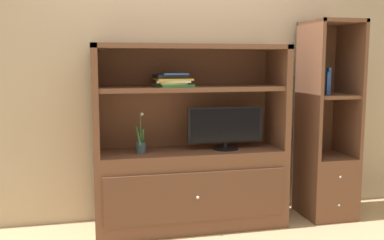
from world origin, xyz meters
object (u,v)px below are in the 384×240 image
(potted_plant, at_px, (141,146))
(upright_book_row, at_px, (319,80))
(bookshelf_tall, at_px, (326,152))
(media_console, at_px, (190,168))
(tv_monitor, at_px, (225,127))
(magazine_stack, at_px, (172,80))

(potted_plant, relative_size, upright_book_row, 1.17)
(bookshelf_tall, bearing_deg, media_console, -179.73)
(tv_monitor, distance_m, upright_book_row, 0.91)
(tv_monitor, bearing_deg, media_console, 173.02)
(potted_plant, bearing_deg, bookshelf_tall, 1.35)
(media_console, height_order, upright_book_row, media_console)
(potted_plant, distance_m, magazine_stack, 0.57)
(tv_monitor, height_order, magazine_stack, magazine_stack)
(media_console, bearing_deg, potted_plant, -175.43)
(media_console, distance_m, magazine_stack, 0.73)
(media_console, relative_size, magazine_stack, 4.47)
(magazine_stack, bearing_deg, upright_book_row, -0.14)
(potted_plant, xyz_separation_m, bookshelf_tall, (1.61, 0.04, -0.13))
(tv_monitor, distance_m, potted_plant, 0.70)
(media_console, relative_size, bookshelf_tall, 0.91)
(media_console, xyz_separation_m, magazine_stack, (-0.15, -0.00, 0.72))
(media_console, height_order, bookshelf_tall, bookshelf_tall)
(magazine_stack, relative_size, bookshelf_tall, 0.20)
(potted_plant, relative_size, bookshelf_tall, 0.19)
(potted_plant, bearing_deg, magazine_stack, 6.70)
(media_console, bearing_deg, upright_book_row, -0.27)
(tv_monitor, relative_size, potted_plant, 1.97)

